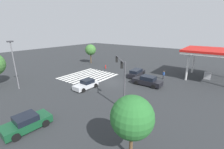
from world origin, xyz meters
TOP-DOWN VIEW (x-y plane):
  - ground_plane at (0.00, 0.00)m, footprint 113.23×113.23m
  - crosswalk_markings at (0.00, -5.94)m, footprint 9.54×8.20m
  - traffic_signal_mast at (5.64, 5.64)m, footprint 3.89×3.89m
  - car_0 at (4.65, -1.62)m, footprint 4.23×2.09m
  - car_1 at (-2.50, 5.56)m, footprint 2.24×4.90m
  - car_2 at (-5.71, 1.81)m, footprint 4.90×2.20m
  - car_3 at (15.16, 1.32)m, footprint 4.27×2.37m
  - gas_station_canopy at (-12.31, 13.32)m, footprint 9.05×9.05m
  - pedestrian at (-7.25, 6.69)m, footprint 0.41×0.41m
  - street_light_pole_a at (11.24, -9.99)m, footprint 0.80×0.36m
  - tree_corner_a at (12.17, 10.78)m, footprint 3.03×3.03m
  - tree_corner_c at (-9.03, -13.99)m, footprint 2.89×2.89m
  - fire_hydrant at (-6.91, -7.08)m, footprint 0.22×0.22m

SIDE VIEW (x-z plane):
  - ground_plane at x=0.00m, z-range 0.00..0.00m
  - crosswalk_markings at x=0.00m, z-range 0.00..0.01m
  - fire_hydrant at x=-6.91m, z-range 0.00..0.86m
  - car_0 at x=4.65m, z-range -0.06..1.35m
  - car_3 at x=15.16m, z-range -0.04..1.39m
  - car_2 at x=-5.71m, z-range -0.01..1.47m
  - car_1 at x=-2.50m, z-range -0.06..1.54m
  - pedestrian at x=-7.25m, z-range 0.09..1.71m
  - tree_corner_a at x=12.17m, z-range 0.92..5.81m
  - tree_corner_c at x=-9.03m, z-range 1.11..6.27m
  - traffic_signal_mast at x=5.64m, z-range 1.25..7.03m
  - street_light_pole_a at x=11.24m, z-range 0.78..8.25m
  - gas_station_canopy at x=-12.31m, z-range 2.27..7.90m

